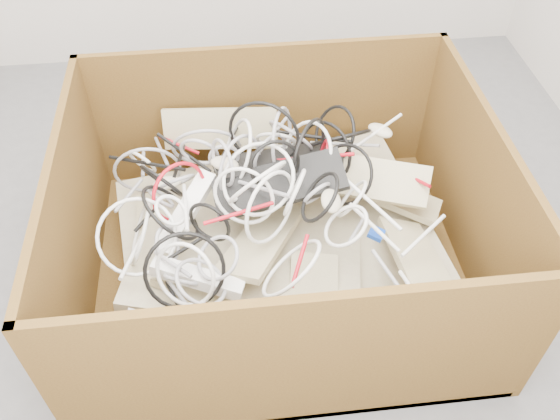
{
  "coord_description": "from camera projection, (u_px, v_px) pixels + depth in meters",
  "views": [
    {
      "loc": [
        -0.07,
        -1.31,
        1.69
      ],
      "look_at": [
        0.08,
        0.02,
        0.3
      ],
      "focal_mm": 37.92,
      "sensor_mm": 36.0,
      "label": 1
    }
  ],
  "objects": [
    {
      "name": "ground",
      "position": [
        260.0,
        274.0,
        2.12
      ],
      "size": [
        3.0,
        3.0,
        0.0
      ],
      "primitive_type": "plane",
      "color": "#555558",
      "rests_on": "ground"
    },
    {
      "name": "cardboard_box",
      "position": [
        275.0,
        246.0,
        2.02
      ],
      "size": [
        1.33,
        1.11,
        0.62
      ],
      "color": "#432A10",
      "rests_on": "ground"
    },
    {
      "name": "keyboard_pile",
      "position": [
        293.0,
        213.0,
        1.94
      ],
      "size": [
        1.09,
        1.03,
        0.35
      ],
      "color": "tan",
      "rests_on": "cardboard_box"
    },
    {
      "name": "mice_scatter",
      "position": [
        273.0,
        187.0,
        1.91
      ],
      "size": [
        0.87,
        0.64,
        0.19
      ],
      "color": "beige",
      "rests_on": "keyboard_pile"
    },
    {
      "name": "power_strip_left",
      "position": [
        186.0,
        212.0,
        1.84
      ],
      "size": [
        0.2,
        0.29,
        0.12
      ],
      "primitive_type": "cube",
      "rotation": [
        0.14,
        -0.26,
        1.01
      ],
      "color": "white",
      "rests_on": "keyboard_pile"
    },
    {
      "name": "power_strip_right",
      "position": [
        197.0,
        278.0,
        1.7
      ],
      "size": [
        0.28,
        0.14,
        0.09
      ],
      "primitive_type": "cube",
      "rotation": [
        -0.1,
        0.17,
        -0.34
      ],
      "color": "white",
      "rests_on": "keyboard_pile"
    },
    {
      "name": "vga_plug",
      "position": [
        376.0,
        234.0,
        1.79
      ],
      "size": [
        0.06,
        0.06,
        0.03
      ],
      "primitive_type": "cube",
      "rotation": [
        0.09,
        0.14,
        -0.58
      ],
      "color": "#0C38B9",
      "rests_on": "keyboard_pile"
    },
    {
      "name": "cable_tangle",
      "position": [
        248.0,
        183.0,
        1.87
      ],
      "size": [
        1.1,
        0.95,
        0.51
      ],
      "color": "silver",
      "rests_on": "keyboard_pile"
    }
  ]
}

